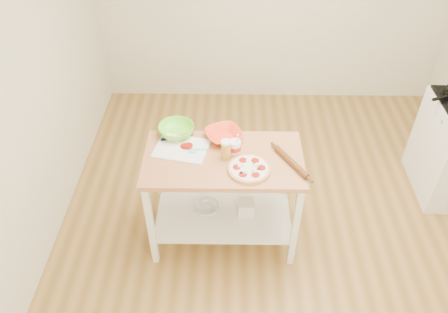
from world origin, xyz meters
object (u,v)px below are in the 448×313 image
pizza (249,169)px  spatula (197,150)px  yogurt_tub (235,147)px  green_bowl (176,130)px  rolling_pin (291,162)px  prep_island (223,181)px  cutting_board (181,148)px  knife (173,138)px  orange_bowl (224,135)px  shelf_bin (246,207)px  beer_pint (226,149)px  shelf_glass_bowl (207,208)px

pizza → spatula: (-0.39, 0.20, -0.00)m
pizza → yogurt_tub: yogurt_tub is taller
green_bowl → rolling_pin: size_ratio=0.74×
prep_island → spatula: bearing=162.2°
cutting_board → knife: 0.14m
cutting_board → orange_bowl: size_ratio=1.63×
pizza → green_bowl: green_bowl is taller
rolling_pin → shelf_bin: size_ratio=2.97×
beer_pint → cutting_board: bearing=163.6°
prep_island → beer_pint: 0.33m
prep_island → shelf_glass_bowl: bearing=165.1°
spatula → knife: bearing=144.8°
pizza → cutting_board: size_ratio=0.70×
cutting_board → yogurt_tub: (0.41, -0.05, 0.05)m
beer_pint → shelf_glass_bowl: 0.71m
cutting_board → yogurt_tub: 0.42m
orange_bowl → green_bowl: green_bowl is taller
pizza → cutting_board: 0.57m
pizza → beer_pint: bearing=140.6°
cutting_board → rolling_pin: bearing=0.2°
yogurt_tub → rolling_pin: 0.43m
spatula → yogurt_tub: bearing=0.1°
spatula → rolling_pin: bearing=-8.9°
knife → green_bowl: (0.03, 0.06, 0.03)m
prep_island → rolling_pin: bearing=-7.4°
shelf_glass_bowl → spatula: bearing=154.9°
green_bowl → rolling_pin: 0.94m
prep_island → shelf_glass_bowl: (-0.15, 0.04, -0.36)m
shelf_glass_bowl → green_bowl: bearing=134.6°
knife → beer_pint: 0.48m
spatula → cutting_board: bearing=164.0°
spatula → knife: size_ratio=0.58×
rolling_pin → shelf_bin: bearing=163.6°
beer_pint → pizza: bearing=-39.4°
prep_island → rolling_pin: 0.57m
knife → spatula: bearing=-55.1°
green_bowl → beer_pint: bearing=-34.4°
beer_pint → shelf_bin: bearing=7.9°
green_bowl → beer_pint: 0.48m
cutting_board → beer_pint: size_ratio=2.89×
spatula → shelf_glass_bowl: size_ratio=0.69×
cutting_board → green_bowl: size_ratio=1.60×
orange_bowl → yogurt_tub: yogurt_tub is taller
green_bowl → shelf_glass_bowl: green_bowl is taller
prep_island → pizza: (0.19, -0.14, 0.27)m
shelf_bin → beer_pint: bearing=-172.1°
orange_bowl → yogurt_tub: bearing=-63.6°
green_bowl → rolling_pin: bearing=-21.2°
green_bowl → beer_pint: (0.40, -0.27, 0.04)m
cutting_board → knife: cutting_board is taller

